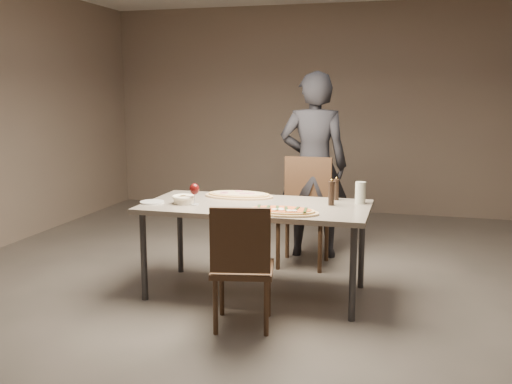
% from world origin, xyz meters
% --- Properties ---
extents(room, '(7.00, 7.00, 7.00)m').
position_xyz_m(room, '(0.00, 0.00, 1.40)').
color(room, '#615A53').
rests_on(room, ground).
extents(dining_table, '(1.80, 0.90, 0.75)m').
position_xyz_m(dining_table, '(0.00, 0.00, 0.69)').
color(dining_table, gray).
rests_on(dining_table, ground).
extents(zucchini_pizza, '(0.56, 0.31, 0.05)m').
position_xyz_m(zucchini_pizza, '(0.28, -0.28, 0.77)').
color(zucchini_pizza, tan).
rests_on(zucchini_pizza, dining_table).
extents(ham_pizza, '(0.60, 0.33, 0.04)m').
position_xyz_m(ham_pizza, '(-0.23, 0.28, 0.77)').
color(ham_pizza, tan).
rests_on(ham_pizza, dining_table).
extents(bread_basket, '(0.19, 0.19, 0.07)m').
position_xyz_m(bread_basket, '(-0.57, -0.12, 0.79)').
color(bread_basket, '#FCEFCC').
rests_on(bread_basket, dining_table).
extents(oil_dish, '(0.13, 0.13, 0.01)m').
position_xyz_m(oil_dish, '(-0.11, -0.30, 0.76)').
color(oil_dish, white).
rests_on(oil_dish, dining_table).
extents(pepper_mill_left, '(0.05, 0.05, 0.19)m').
position_xyz_m(pepper_mill_left, '(0.60, 0.36, 0.84)').
color(pepper_mill_left, black).
rests_on(pepper_mill_left, dining_table).
extents(pepper_mill_right, '(0.05, 0.05, 0.21)m').
position_xyz_m(pepper_mill_right, '(0.59, 0.12, 0.85)').
color(pepper_mill_right, black).
rests_on(pepper_mill_right, dining_table).
extents(carafe, '(0.08, 0.08, 0.18)m').
position_xyz_m(carafe, '(0.80, 0.25, 0.84)').
color(carafe, silver).
rests_on(carafe, dining_table).
extents(wine_glass, '(0.08, 0.08, 0.17)m').
position_xyz_m(wine_glass, '(-0.47, -0.15, 0.87)').
color(wine_glass, silver).
rests_on(wine_glass, dining_table).
extents(side_plate, '(0.20, 0.20, 0.01)m').
position_xyz_m(side_plate, '(-0.83, -0.17, 0.76)').
color(side_plate, white).
rests_on(side_plate, dining_table).
extents(chair_near, '(0.50, 0.50, 0.89)m').
position_xyz_m(chair_near, '(0.10, -0.73, 0.50)').
color(chair_near, '#3D2819').
rests_on(chair_near, ground).
extents(chair_far, '(0.49, 0.49, 1.02)m').
position_xyz_m(chair_far, '(0.23, 0.97, 0.57)').
color(chair_far, '#3D2819').
rests_on(chair_far, ground).
extents(diner, '(0.72, 0.51, 1.84)m').
position_xyz_m(diner, '(0.26, 1.24, 0.92)').
color(diner, black).
rests_on(diner, ground).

